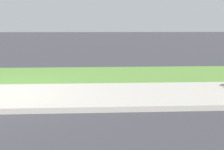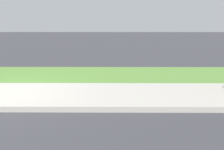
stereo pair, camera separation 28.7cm
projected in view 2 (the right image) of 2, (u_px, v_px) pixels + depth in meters
The scene contains 3 objects.
ground_plane at pixel (0, 94), 5.55m from camera, with size 120.00×120.00×0.00m, color #38383D.
sidewalk_pavement at pixel (0, 94), 5.55m from camera, with size 18.00×2.11×0.01m, color #ADA89E.
grass_verge at pixel (34, 74), 7.89m from camera, with size 18.00×2.69×0.01m, color #568438.
Camera 2 is at (2.89, -5.30, 1.68)m, focal length 35.00 mm.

